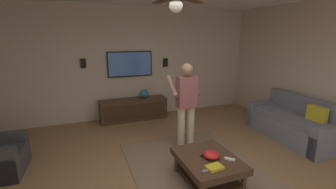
{
  "coord_description": "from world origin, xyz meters",
  "views": [
    {
      "loc": [
        -2.88,
        1.39,
        2.11
      ],
      "look_at": [
        1.11,
        -0.15,
        1.05
      ],
      "focal_mm": 25.02,
      "sensor_mm": 36.0,
      "label": 1
    }
  ],
  "objects": [
    {
      "name": "wall_back_tv",
      "position": [
        3.18,
        0.0,
        1.43
      ],
      "size": [
        0.1,
        6.74,
        2.86
      ],
      "primitive_type": "cube",
      "color": "#BCA893",
      "rests_on": "ground"
    },
    {
      "name": "area_rug",
      "position": [
        -0.01,
        -0.27,
        0.01
      ],
      "size": [
        2.99,
        2.02,
        0.01
      ],
      "primitive_type": "cube",
      "color": "#7A604C",
      "rests_on": "ground"
    },
    {
      "name": "remote_black",
      "position": [
        -0.14,
        -0.25,
        0.41
      ],
      "size": [
        0.1,
        0.16,
        0.02
      ],
      "primitive_type": "cube",
      "rotation": [
        0.0,
        0.0,
        1.95
      ],
      "color": "black",
      "rests_on": "coffee_table"
    },
    {
      "name": "book",
      "position": [
        -0.5,
        -0.19,
        0.42
      ],
      "size": [
        0.18,
        0.24,
        0.04
      ],
      "primitive_type": "cube",
      "rotation": [
        0.0,
        0.0,
        1.67
      ],
      "color": "gold",
      "rests_on": "coffee_table"
    },
    {
      "name": "person_standing",
      "position": [
        0.94,
        -0.45,
        0.93
      ],
      "size": [
        0.53,
        0.54,
        1.64
      ],
      "rotation": [
        0.0,
        0.0,
        -0.01
      ],
      "color": "#C6B793",
      "rests_on": "ground"
    },
    {
      "name": "remote_white",
      "position": [
        -0.39,
        -0.51,
        0.41
      ],
      "size": [
        0.14,
        0.13,
        0.02
      ],
      "primitive_type": "cube",
      "rotation": [
        0.0,
        0.0,
        0.74
      ],
      "color": "white",
      "rests_on": "coffee_table"
    },
    {
      "name": "coffee_table",
      "position": [
        -0.21,
        -0.27,
        0.3
      ],
      "size": [
        1.0,
        0.8,
        0.4
      ],
      "color": "#422B1C",
      "rests_on": "ground"
    },
    {
      "name": "media_console",
      "position": [
        2.85,
        0.13,
        0.28
      ],
      "size": [
        0.45,
        1.7,
        0.55
      ],
      "rotation": [
        0.0,
        0.0,
        3.14
      ],
      "color": "#422B1C",
      "rests_on": "ground"
    },
    {
      "name": "ground_plane",
      "position": [
        0.0,
        0.0,
        0.0
      ],
      "size": [
        7.84,
        7.84,
        0.0
      ],
      "primitive_type": "plane",
      "color": "olive"
    },
    {
      "name": "bowl",
      "position": [
        -0.25,
        -0.3,
        0.45
      ],
      "size": [
        0.23,
        0.23,
        0.1
      ],
      "primitive_type": "ellipsoid",
      "color": "red",
      "rests_on": "coffee_table"
    },
    {
      "name": "wall_speaker_right",
      "position": [
        3.1,
        1.26,
        1.48
      ],
      "size": [
        0.06,
        0.12,
        0.22
      ],
      "primitive_type": "cube",
      "color": "black"
    },
    {
      "name": "wall_speaker_left",
      "position": [
        3.1,
        -0.84,
        1.42
      ],
      "size": [
        0.06,
        0.12,
        0.22
      ],
      "primitive_type": "cube",
      "color": "black"
    },
    {
      "name": "vase_round",
      "position": [
        2.89,
        -0.17,
        0.66
      ],
      "size": [
        0.22,
        0.22,
        0.22
      ],
      "primitive_type": "sphere",
      "color": "teal",
      "rests_on": "media_console"
    },
    {
      "name": "remote_grey",
      "position": [
        -0.53,
        -0.06,
        0.41
      ],
      "size": [
        0.07,
        0.15,
        0.02
      ],
      "primitive_type": "cube",
      "rotation": [
        0.0,
        0.0,
        4.86
      ],
      "color": "slate",
      "rests_on": "coffee_table"
    },
    {
      "name": "tv",
      "position": [
        3.09,
        0.13,
        1.42
      ],
      "size": [
        0.05,
        1.15,
        0.65
      ],
      "rotation": [
        0.0,
        0.0,
        3.14
      ],
      "color": "black"
    },
    {
      "name": "couch",
      "position": [
        0.5,
        -2.76,
        0.32
      ],
      "size": [
        1.94,
        0.95,
        0.87
      ],
      "rotation": [
        0.0,
        0.0,
        1.52
      ],
      "color": "slate",
      "rests_on": "ground"
    }
  ]
}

